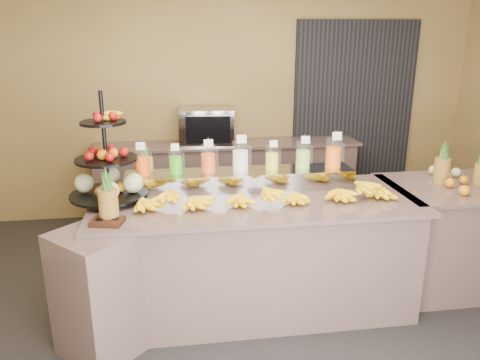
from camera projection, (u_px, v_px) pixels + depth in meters
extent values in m
plane|color=black|center=(262.00, 326.00, 3.59)|extent=(6.00, 6.00, 0.00)
cube|color=olive|center=(224.00, 99.00, 5.54)|extent=(6.00, 0.02, 2.80)
cube|color=black|center=(353.00, 113.00, 5.77)|extent=(1.50, 0.06, 2.20)
cube|color=gray|center=(255.00, 256.00, 3.74)|extent=(2.40, 0.90, 0.90)
cube|color=gray|center=(256.00, 201.00, 3.60)|extent=(2.50, 1.00, 0.03)
cube|color=gray|center=(100.00, 293.00, 3.20)|extent=(0.71, 0.71, 0.90)
cube|color=gray|center=(446.00, 238.00, 4.06)|extent=(1.00, 0.80, 0.90)
cube|color=gray|center=(453.00, 187.00, 3.92)|extent=(1.08, 0.88, 0.03)
cube|color=gray|center=(227.00, 182.00, 5.58)|extent=(3.00, 0.50, 0.90)
cube|color=gray|center=(227.00, 144.00, 5.44)|extent=(3.10, 0.55, 0.03)
cube|color=gray|center=(240.00, 180.00, 3.82)|extent=(1.85, 0.30, 0.15)
cylinder|color=silver|center=(142.00, 162.00, 3.66)|extent=(0.12, 0.12, 0.22)
cylinder|color=#E24808|center=(142.00, 166.00, 3.67)|extent=(0.11, 0.11, 0.15)
cylinder|color=gray|center=(140.00, 155.00, 3.65)|extent=(0.01, 0.01, 0.26)
cube|color=white|center=(141.00, 146.00, 3.57)|extent=(0.07, 0.02, 0.06)
cylinder|color=silver|center=(176.00, 161.00, 3.70)|extent=(0.11, 0.11, 0.20)
cylinder|color=#32B010|center=(176.00, 165.00, 3.71)|extent=(0.10, 0.10, 0.14)
cylinder|color=gray|center=(174.00, 156.00, 3.69)|extent=(0.01, 0.01, 0.24)
cube|color=white|center=(175.00, 147.00, 3.61)|extent=(0.06, 0.02, 0.05)
cylinder|color=silver|center=(208.00, 159.00, 3.73)|extent=(0.12, 0.12, 0.22)
cylinder|color=#E84B17|center=(208.00, 163.00, 3.74)|extent=(0.11, 0.11, 0.15)
cylinder|color=gray|center=(206.00, 152.00, 3.72)|extent=(0.01, 0.01, 0.26)
cube|color=white|center=(208.00, 143.00, 3.64)|extent=(0.07, 0.02, 0.06)
cylinder|color=silver|center=(240.00, 156.00, 3.76)|extent=(0.13, 0.13, 0.24)
cylinder|color=white|center=(240.00, 161.00, 3.78)|extent=(0.12, 0.12, 0.17)
cylinder|color=gray|center=(238.00, 149.00, 3.75)|extent=(0.01, 0.01, 0.29)
cube|color=white|center=(242.00, 139.00, 3.66)|extent=(0.08, 0.02, 0.07)
cylinder|color=silver|center=(272.00, 158.00, 3.81)|extent=(0.11, 0.11, 0.20)
cylinder|color=yellow|center=(272.00, 161.00, 3.82)|extent=(0.10, 0.10, 0.14)
cylinder|color=gray|center=(270.00, 152.00, 3.80)|extent=(0.01, 0.01, 0.24)
cube|color=white|center=(274.00, 144.00, 3.72)|extent=(0.06, 0.02, 0.05)
cylinder|color=silver|center=(303.00, 155.00, 3.84)|extent=(0.12, 0.12, 0.22)
cylinder|color=#96D54F|center=(303.00, 159.00, 3.85)|extent=(0.11, 0.11, 0.15)
cylinder|color=gray|center=(301.00, 149.00, 3.83)|extent=(0.01, 0.01, 0.26)
cube|color=white|center=(306.00, 140.00, 3.74)|extent=(0.07, 0.02, 0.06)
cylinder|color=silver|center=(333.00, 153.00, 3.87)|extent=(0.13, 0.13, 0.24)
cylinder|color=orange|center=(333.00, 157.00, 3.88)|extent=(0.12, 0.12, 0.17)
cylinder|color=gray|center=(332.00, 146.00, 3.86)|extent=(0.01, 0.01, 0.29)
cube|color=white|center=(337.00, 136.00, 3.77)|extent=(0.08, 0.02, 0.07)
ellipsoid|color=yellow|center=(143.00, 202.00, 3.39)|extent=(0.25, 0.19, 0.10)
ellipsoid|color=yellow|center=(194.00, 199.00, 3.44)|extent=(0.25, 0.19, 0.10)
ellipsoid|color=yellow|center=(243.00, 197.00, 3.49)|extent=(0.25, 0.19, 0.10)
ellipsoid|color=yellow|center=(291.00, 194.00, 3.54)|extent=(0.25, 0.19, 0.10)
ellipsoid|color=yellow|center=(337.00, 192.00, 3.59)|extent=(0.25, 0.19, 0.10)
ellipsoid|color=yellow|center=(382.00, 190.00, 3.64)|extent=(0.25, 0.19, 0.10)
ellipsoid|color=yellow|center=(168.00, 191.00, 3.39)|extent=(0.21, 0.17, 0.09)
ellipsoid|color=yellow|center=(267.00, 186.00, 3.49)|extent=(0.21, 0.17, 0.09)
ellipsoid|color=yellow|center=(361.00, 182.00, 3.59)|extent=(0.21, 0.17, 0.09)
cylinder|color=black|center=(105.00, 147.00, 3.45)|extent=(0.04, 0.04, 0.83)
cylinder|color=black|center=(109.00, 194.00, 3.56)|extent=(0.75, 0.75, 0.02)
cylinder|color=black|center=(106.00, 159.00, 3.48)|extent=(0.59, 0.59, 0.02)
cylinder|color=black|center=(103.00, 122.00, 3.40)|extent=(0.42, 0.42, 0.02)
sphere|color=beige|center=(133.00, 182.00, 3.56)|extent=(0.16, 0.16, 0.16)
sphere|color=maroon|center=(123.00, 152.00, 3.48)|extent=(0.07, 0.07, 0.07)
sphere|color=orange|center=(96.00, 188.00, 3.54)|extent=(0.08, 0.08, 0.08)
cube|color=black|center=(108.00, 221.00, 3.13)|extent=(0.24, 0.20, 0.03)
cylinder|color=brown|center=(109.00, 205.00, 3.15)|extent=(0.13, 0.13, 0.22)
cone|color=#254F1A|center=(106.00, 178.00, 3.10)|extent=(0.07, 0.07, 0.16)
cylinder|color=brown|center=(145.00, 173.00, 3.81)|extent=(0.14, 0.14, 0.26)
cone|color=#254F1A|center=(144.00, 148.00, 3.74)|extent=(0.07, 0.07, 0.16)
cylinder|color=brown|center=(442.00, 171.00, 3.95)|extent=(0.12, 0.12, 0.22)
cylinder|color=brown|center=(480.00, 174.00, 3.91)|extent=(0.11, 0.11, 0.18)
ellipsoid|color=orange|center=(471.00, 186.00, 3.78)|extent=(0.33, 0.22, 0.08)
cube|color=gray|center=(207.00, 126.00, 5.34)|extent=(0.64, 0.47, 0.41)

